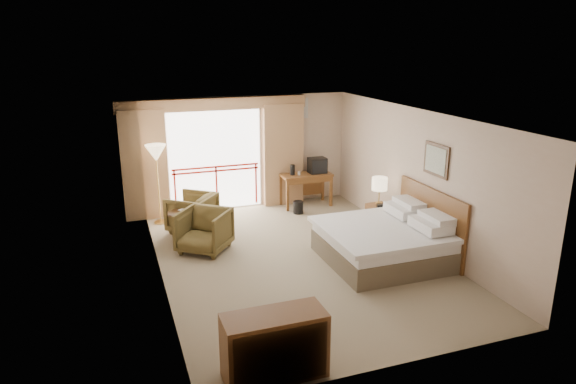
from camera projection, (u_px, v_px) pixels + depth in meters
name	position (u px, v px, depth m)	size (l,w,h in m)	color
floor	(298.00, 259.00, 9.67)	(7.00, 7.00, 0.00)	gray
ceiling	(299.00, 116.00, 8.89)	(7.00, 7.00, 0.00)	white
wall_back	(248.00, 152.00, 12.44)	(5.00, 5.00, 0.00)	#CAAE95
wall_front	(402.00, 268.00, 6.12)	(5.00, 5.00, 0.00)	#CAAE95
wall_left	(157.00, 204.00, 8.48)	(7.00, 7.00, 0.00)	#CAAE95
wall_right	(417.00, 178.00, 10.08)	(7.00, 7.00, 0.00)	#CAAE95
balcony_door	(215.00, 161.00, 12.21)	(2.40, 2.40, 0.00)	white
balcony_railing	(216.00, 176.00, 12.30)	(2.09, 0.03, 1.02)	#AB1A0E
curtain_left	(144.00, 165.00, 11.55)	(1.00, 0.26, 2.50)	#966C49
curtain_right	(283.00, 155.00, 12.61)	(1.00, 0.26, 2.50)	#966C49
valance	(214.00, 104.00, 11.73)	(4.40, 0.22, 0.28)	#966C49
hvac_vent	(298.00, 108.00, 12.55)	(0.50, 0.04, 0.50)	silver
bed	(385.00, 241.00, 9.50)	(2.13, 2.06, 0.97)	brown
headboard	(430.00, 222.00, 9.73)	(0.06, 2.10, 1.30)	brown
framed_art	(436.00, 160.00, 9.39)	(0.04, 0.72, 0.60)	#321F0F
nightstand	(379.00, 219.00, 10.93)	(0.42, 0.50, 0.60)	brown
table_lamp	(380.00, 184.00, 10.77)	(0.33, 0.33, 0.58)	tan
phone	(381.00, 206.00, 10.69)	(0.17, 0.13, 0.07)	black
desk	(305.00, 180.00, 12.66)	(1.24, 0.60, 0.81)	brown
tv	(317.00, 165.00, 12.59)	(0.42, 0.33, 0.38)	black
coffee_maker	(292.00, 170.00, 12.41)	(0.12, 0.12, 0.26)	black
cup	(299.00, 173.00, 12.43)	(0.06, 0.06, 0.09)	white
wastebasket	(298.00, 207.00, 12.15)	(0.24, 0.24, 0.30)	black
armchair_far	(193.00, 230.00, 11.10)	(0.88, 0.90, 0.82)	#493D1E
armchair_near	(205.00, 250.00, 10.05)	(0.89, 0.91, 0.83)	#493D1E
side_table	(182.00, 221.00, 10.44)	(0.56, 0.56, 0.61)	#321F0F
book	(181.00, 212.00, 10.39)	(0.17, 0.22, 0.02)	white
floor_lamp	(156.00, 156.00, 11.14)	(0.46, 0.46, 1.79)	tan
dresser	(275.00, 346.00, 6.20)	(1.25, 0.53, 0.83)	brown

